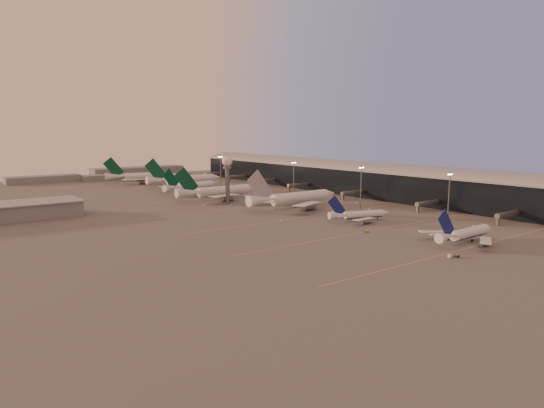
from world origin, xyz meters
TOP-DOWN VIEW (x-y plane):
  - ground at (0.00, 0.00)m, footprint 700.00×700.00m
  - taxiway_markings at (30.00, 56.00)m, footprint 180.00×185.25m
  - terminal at (107.88, 110.09)m, footprint 57.00×362.00m
  - radar_tower at (5.00, 120.00)m, footprint 6.40×6.40m
  - mast_a at (58.00, 0.00)m, footprint 3.60×0.56m
  - mast_b at (55.00, 55.00)m, footprint 3.60×0.56m
  - mast_c at (50.00, 110.00)m, footprint 3.60×0.56m
  - mast_d at (48.00, 200.00)m, footprint 3.60×0.56m
  - distant_horizon at (2.62, 325.14)m, footprint 165.00×37.50m
  - narrowbody_near at (26.29, -29.20)m, footprint 39.93×31.89m
  - narrowbody_mid at (26.57, 29.30)m, footprint 34.31×26.99m
  - widebody_white at (28.56, 82.88)m, footprint 67.64×54.16m
  - greentail_a at (10.63, 140.33)m, footprint 61.84×49.97m
  - greentail_b at (12.54, 181.77)m, footprint 51.81×41.24m
  - greentail_c at (26.35, 220.19)m, footprint 65.60×52.95m
  - greentail_d at (9.74, 267.74)m, footprint 61.51×48.99m
  - gsv_truck_a at (0.37, -39.23)m, footprint 6.14×2.40m
  - gsv_tug_near at (2.58, -40.21)m, footprint 2.86×4.01m
  - gsv_catering_a at (57.47, -14.32)m, footprint 5.51×3.55m
  - gsv_tug_mid at (8.93, 8.54)m, footprint 3.65×3.05m
  - gsv_truck_b at (55.77, 48.37)m, footprint 5.37×2.48m
  - gsv_truck_c at (-6.31, 51.43)m, footprint 4.23×5.04m
  - gsv_catering_b at (69.59, 70.83)m, footprint 4.79×2.81m
  - gsv_truck_d at (-11.78, 120.71)m, footprint 3.00×4.97m
  - gsv_tug_hangar at (56.57, 158.88)m, footprint 3.80×2.72m

SIDE VIEW (x-z plane):
  - ground at x=0.00m, z-range 0.00..0.00m
  - taxiway_markings at x=30.00m, z-range 0.00..0.02m
  - gsv_tug_mid at x=8.93m, z-range 0.01..0.91m
  - gsv_tug_hangar at x=56.57m, z-range 0.01..1.00m
  - gsv_tug_near at x=2.58m, z-range 0.02..1.06m
  - gsv_truck_d at x=-11.78m, z-range 0.02..1.91m
  - gsv_truck_c at x=-6.31m, z-range 0.02..2.00m
  - gsv_truck_b at x=55.77m, z-range 0.02..2.11m
  - gsv_truck_a at x=0.37m, z-range 0.02..2.49m
  - gsv_catering_b at x=69.59m, z-range 0.00..3.68m
  - gsv_catering_a at x=57.47m, z-range 0.00..4.17m
  - narrowbody_mid at x=26.57m, z-range -4.09..9.66m
  - narrowbody_near at x=26.29m, z-range -4.64..10.96m
  - greentail_b at x=12.54m, z-range -6.26..13.09m
  - distant_horizon at x=2.62m, z-range -0.61..8.39m
  - greentail_a at x=10.63m, z-range -7.27..15.21m
  - greentail_d at x=9.74m, z-range -7.41..15.51m
  - widebody_white at x=28.56m, z-range -7.77..16.02m
  - greentail_c at x=26.35m, z-range -7.70..16.12m
  - terminal at x=107.88m, z-range -1.00..22.04m
  - mast_a at x=58.00m, z-range 1.24..26.24m
  - mast_b at x=55.00m, z-range 1.24..26.24m
  - mast_c at x=50.00m, z-range 1.24..26.24m
  - mast_d at x=48.00m, z-range 1.24..26.24m
  - radar_tower at x=5.00m, z-range 5.40..36.50m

